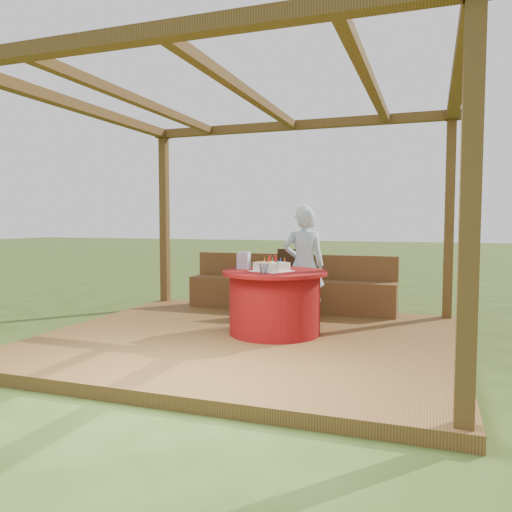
% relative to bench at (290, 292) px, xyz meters
% --- Properties ---
extents(ground, '(60.00, 60.00, 0.00)m').
position_rel_bench_xyz_m(ground, '(0.00, -1.72, -0.38)').
color(ground, '#304717').
rests_on(ground, ground).
extents(deck, '(4.50, 4.00, 0.12)m').
position_rel_bench_xyz_m(deck, '(0.00, -1.72, -0.32)').
color(deck, brown).
rests_on(deck, ground).
extents(pergola, '(4.50, 4.00, 2.72)m').
position_rel_bench_xyz_m(pergola, '(0.00, -1.72, 2.02)').
color(pergola, brown).
rests_on(pergola, deck).
extents(bench, '(3.00, 0.42, 0.80)m').
position_rel_bench_xyz_m(bench, '(0.00, 0.00, 0.00)').
color(bench, brown).
rests_on(bench, deck).
extents(table, '(1.18, 1.18, 0.72)m').
position_rel_bench_xyz_m(table, '(0.25, -1.53, 0.10)').
color(table, maroon).
rests_on(table, deck).
extents(chair, '(0.46, 0.46, 0.90)m').
position_rel_bench_xyz_m(chair, '(0.12, -0.38, 0.24)').
color(chair, '#311E0F').
rests_on(chair, deck).
extents(elderly_woman, '(0.61, 0.49, 1.49)m').
position_rel_bench_xyz_m(elderly_woman, '(0.38, -0.70, 0.48)').
color(elderly_woman, '#99C4E3').
rests_on(elderly_woman, deck).
extents(birthday_cake, '(0.50, 0.50, 0.18)m').
position_rel_bench_xyz_m(birthday_cake, '(0.22, -1.57, 0.51)').
color(birthday_cake, white).
rests_on(birthday_cake, table).
extents(gift_bag, '(0.15, 0.10, 0.20)m').
position_rel_bench_xyz_m(gift_bag, '(-0.16, -1.45, 0.56)').
color(gift_bag, '#F29CD0').
rests_on(gift_bag, table).
extents(drinking_glass, '(0.13, 0.13, 0.10)m').
position_rel_bench_xyz_m(drinking_glass, '(0.22, -1.84, 0.51)').
color(drinking_glass, white).
rests_on(drinking_glass, table).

